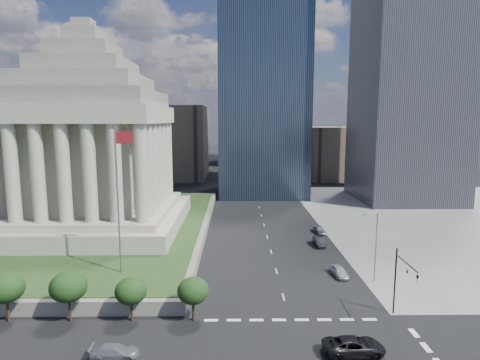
{
  "coord_description": "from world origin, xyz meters",
  "views": [
    {
      "loc": [
        -6.13,
        -28.94,
        22.65
      ],
      "look_at": [
        -5.62,
        20.51,
        15.26
      ],
      "focal_mm": 30.0,
      "sensor_mm": 36.0,
      "label": 1
    }
  ],
  "objects_px": {
    "flagpole": "(119,192)",
    "suv_grey": "(115,352)",
    "pickup_truck": "(354,346)",
    "parked_sedan_mid": "(319,242)",
    "street_lamp_north": "(375,243)",
    "war_memorial": "(89,127)",
    "traffic_signal_ne": "(402,277)",
    "parked_sedan_near": "(339,271)",
    "parked_sedan_far": "(319,230)"
  },
  "relations": [
    {
      "from": "war_memorial",
      "to": "parked_sedan_mid",
      "type": "xyz_separation_m",
      "value": [
        43.0,
        -6.7,
        -20.63
      ]
    },
    {
      "from": "street_lamp_north",
      "to": "pickup_truck",
      "type": "relative_size",
      "value": 1.65
    },
    {
      "from": "street_lamp_north",
      "to": "suv_grey",
      "type": "bearing_deg",
      "value": -149.51
    },
    {
      "from": "pickup_truck",
      "to": "parked_sedan_far",
      "type": "distance_m",
      "value": 42.73
    },
    {
      "from": "suv_grey",
      "to": "parked_sedan_mid",
      "type": "bearing_deg",
      "value": -40.13
    },
    {
      "from": "traffic_signal_ne",
      "to": "parked_sedan_far",
      "type": "xyz_separation_m",
      "value": [
        -1.72,
        35.86,
        -4.51
      ]
    },
    {
      "from": "war_memorial",
      "to": "parked_sedan_mid",
      "type": "height_order",
      "value": "war_memorial"
    },
    {
      "from": "flagpole",
      "to": "street_lamp_north",
      "type": "height_order",
      "value": "flagpole"
    },
    {
      "from": "war_memorial",
      "to": "street_lamp_north",
      "type": "relative_size",
      "value": 3.9
    },
    {
      "from": "street_lamp_north",
      "to": "parked_sedan_far",
      "type": "relative_size",
      "value": 2.29
    },
    {
      "from": "war_memorial",
      "to": "flagpole",
      "type": "distance_m",
      "value": 28.16
    },
    {
      "from": "war_memorial",
      "to": "pickup_truck",
      "type": "distance_m",
      "value": 60.33
    },
    {
      "from": "street_lamp_north",
      "to": "parked_sedan_mid",
      "type": "relative_size",
      "value": 2.15
    },
    {
      "from": "traffic_signal_ne",
      "to": "parked_sedan_near",
      "type": "height_order",
      "value": "traffic_signal_ne"
    },
    {
      "from": "parked_sedan_near",
      "to": "war_memorial",
      "type": "bearing_deg",
      "value": 148.1
    },
    {
      "from": "parked_sedan_near",
      "to": "parked_sedan_mid",
      "type": "distance_m",
      "value": 14.35
    },
    {
      "from": "pickup_truck",
      "to": "parked_sedan_mid",
      "type": "height_order",
      "value": "pickup_truck"
    },
    {
      "from": "flagpole",
      "to": "traffic_signal_ne",
      "type": "distance_m",
      "value": 36.69
    },
    {
      "from": "parked_sedan_near",
      "to": "parked_sedan_far",
      "type": "height_order",
      "value": "parked_sedan_far"
    },
    {
      "from": "flagpole",
      "to": "parked_sedan_mid",
      "type": "xyz_separation_m",
      "value": [
        30.83,
        17.3,
        -12.35
      ]
    },
    {
      "from": "war_memorial",
      "to": "suv_grey",
      "type": "distance_m",
      "value": 48.98
    },
    {
      "from": "parked_sedan_mid",
      "to": "parked_sedan_far",
      "type": "relative_size",
      "value": 1.07
    },
    {
      "from": "parked_sedan_mid",
      "to": "parked_sedan_near",
      "type": "bearing_deg",
      "value": -90.88
    },
    {
      "from": "flagpole",
      "to": "parked_sedan_far",
      "type": "height_order",
      "value": "flagpole"
    },
    {
      "from": "traffic_signal_ne",
      "to": "pickup_truck",
      "type": "bearing_deg",
      "value": -137.56
    },
    {
      "from": "flagpole",
      "to": "war_memorial",
      "type": "bearing_deg",
      "value": 116.89
    },
    {
      "from": "traffic_signal_ne",
      "to": "parked_sedan_far",
      "type": "height_order",
      "value": "traffic_signal_ne"
    },
    {
      "from": "traffic_signal_ne",
      "to": "parked_sedan_near",
      "type": "distance_m",
      "value": 14.43
    },
    {
      "from": "flagpole",
      "to": "street_lamp_north",
      "type": "relative_size",
      "value": 2.0
    },
    {
      "from": "parked_sedan_far",
      "to": "suv_grey",
      "type": "bearing_deg",
      "value": -129.09
    },
    {
      "from": "pickup_truck",
      "to": "suv_grey",
      "type": "distance_m",
      "value": 23.13
    },
    {
      "from": "traffic_signal_ne",
      "to": "pickup_truck",
      "type": "xyz_separation_m",
      "value": [
        -7.13,
        -6.52,
        -4.41
      ]
    },
    {
      "from": "parked_sedan_mid",
      "to": "parked_sedan_far",
      "type": "bearing_deg",
      "value": 76.92
    },
    {
      "from": "street_lamp_north",
      "to": "parked_sedan_mid",
      "type": "distance_m",
      "value": 17.56
    },
    {
      "from": "flagpole",
      "to": "pickup_truck",
      "type": "xyz_separation_m",
      "value": [
        27.2,
        -16.83,
        -12.27
      ]
    },
    {
      "from": "flagpole",
      "to": "suv_grey",
      "type": "bearing_deg",
      "value": -76.77
    },
    {
      "from": "war_memorial",
      "to": "parked_sedan_near",
      "type": "bearing_deg",
      "value": -26.08
    },
    {
      "from": "parked_sedan_mid",
      "to": "flagpole",
      "type": "bearing_deg",
      "value": -151.57
    },
    {
      "from": "traffic_signal_ne",
      "to": "pickup_truck",
      "type": "height_order",
      "value": "traffic_signal_ne"
    },
    {
      "from": "traffic_signal_ne",
      "to": "parked_sedan_near",
      "type": "xyz_separation_m",
      "value": [
        -3.5,
        13.26,
        -4.51
      ]
    },
    {
      "from": "street_lamp_north",
      "to": "parked_sedan_mid",
      "type": "height_order",
      "value": "street_lamp_north"
    },
    {
      "from": "street_lamp_north",
      "to": "parked_sedan_near",
      "type": "bearing_deg",
      "value": 155.74
    },
    {
      "from": "street_lamp_north",
      "to": "parked_sedan_far",
      "type": "height_order",
      "value": "street_lamp_north"
    },
    {
      "from": "flagpole",
      "to": "parked_sedan_far",
      "type": "bearing_deg",
      "value": 38.08
    },
    {
      "from": "flagpole",
      "to": "traffic_signal_ne",
      "type": "height_order",
      "value": "flagpole"
    },
    {
      "from": "street_lamp_north",
      "to": "pickup_truck",
      "type": "xyz_separation_m",
      "value": [
        -7.96,
        -17.83,
        -4.82
      ]
    },
    {
      "from": "street_lamp_north",
      "to": "parked_sedan_near",
      "type": "distance_m",
      "value": 6.84
    },
    {
      "from": "war_memorial",
      "to": "parked_sedan_mid",
      "type": "distance_m",
      "value": 48.16
    },
    {
      "from": "suv_grey",
      "to": "parked_sedan_mid",
      "type": "height_order",
      "value": "parked_sedan_mid"
    },
    {
      "from": "pickup_truck",
      "to": "parked_sedan_near",
      "type": "bearing_deg",
      "value": -14.07
    }
  ]
}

